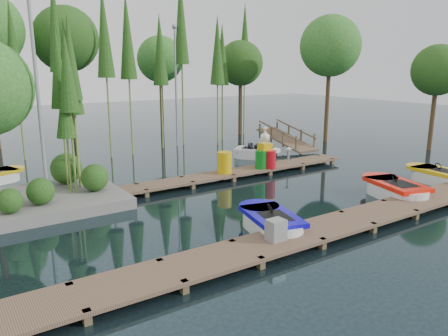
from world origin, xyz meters
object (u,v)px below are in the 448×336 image
island (10,118)px  boat_red (395,191)px  yellow_barrel (225,163)px  drum_cluster (266,156)px  boat_blue (271,223)px  utility_cabinet (276,230)px

island → boat_red: bearing=-28.8°
yellow_barrel → drum_cluster: 2.19m
island → boat_blue: 9.38m
boat_red → island: bearing=166.3°
drum_cluster → boat_red: bearing=-73.5°
island → utility_cabinet: island is taller
utility_cabinet → yellow_barrel: (3.01, 7.00, 0.18)m
boat_blue → drum_cluster: (4.44, 5.75, 0.58)m
utility_cabinet → drum_cluster: (5.19, 6.85, 0.26)m
island → yellow_barrel: bearing=-5.5°
drum_cluster → boat_blue: bearing=-127.7°
boat_blue → boat_red: 6.13m
boat_red → drum_cluster: (-1.68, 5.68, 0.56)m
island → boat_blue: island is taller
island → utility_cabinet: bearing=-56.5°
island → boat_red: island is taller
yellow_barrel → island: bearing=174.5°
boat_red → utility_cabinet: bearing=-155.2°
boat_red → utility_cabinet: boat_red is taller
island → utility_cabinet: 9.69m
boat_red → yellow_barrel: size_ratio=3.46×
boat_blue → yellow_barrel: yellow_barrel is taller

